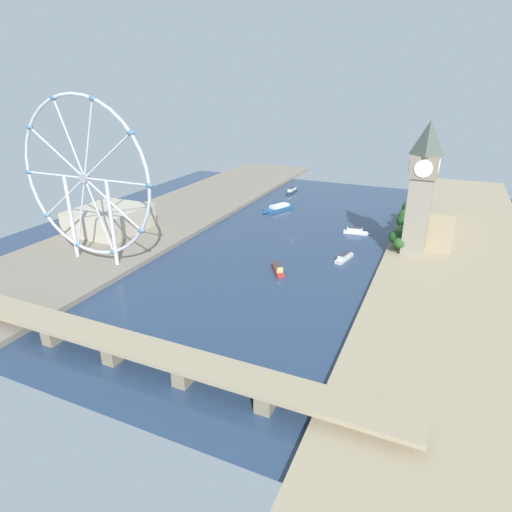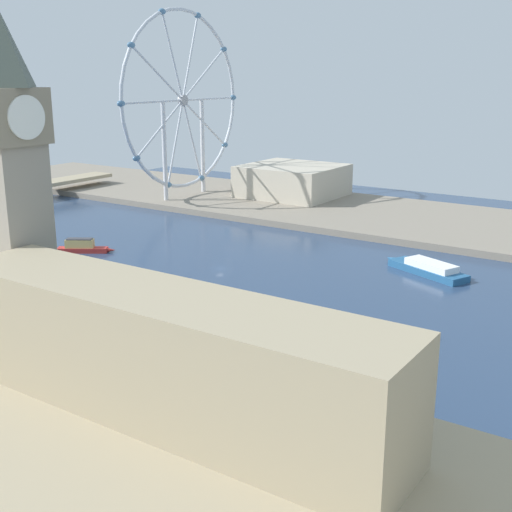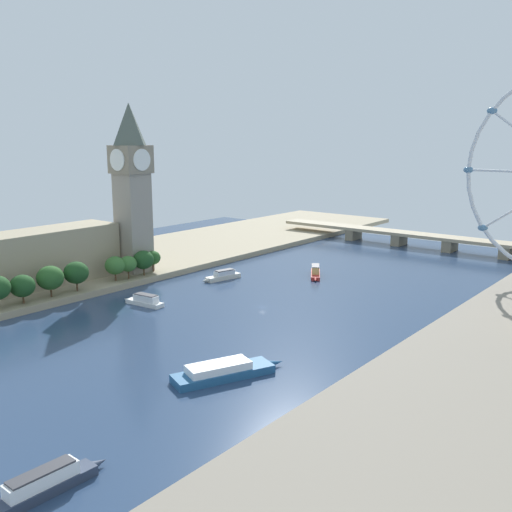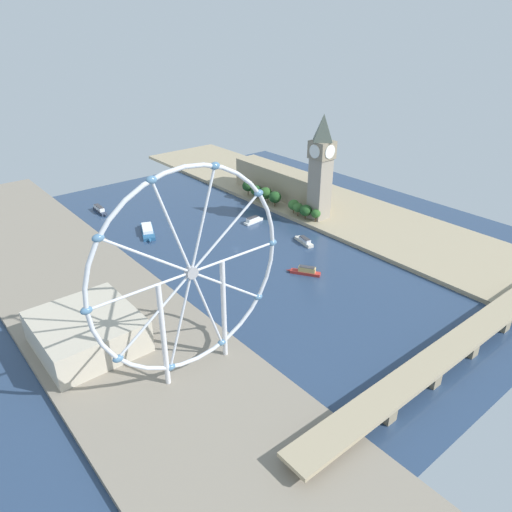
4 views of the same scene
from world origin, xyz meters
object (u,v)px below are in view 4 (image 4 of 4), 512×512
object	(u,v)px
tour_boat_4	(148,231)
river_bridge	(447,354)
riverside_hall	(87,331)
parliament_block	(281,182)
tour_boat_1	(305,271)
tour_boat_2	(100,210)
ferris_wheel	(192,274)
clock_tower	(321,166)
tour_boat_0	(253,220)
tour_boat_3	(304,241)

from	to	relation	value
tour_boat_4	river_bridge	bearing A→B (deg)	31.81
riverside_hall	tour_boat_4	size ratio (longest dim) A/B	1.42
parliament_block	tour_boat_1	world-z (taller)	parliament_block
river_bridge	tour_boat_1	bearing A→B (deg)	-96.38
tour_boat_1	tour_boat_2	world-z (taller)	tour_boat_1
riverside_hall	tour_boat_4	distance (m)	146.90
ferris_wheel	tour_boat_4	xyz separation A→B (m)	(-60.25, -163.01, -52.58)
clock_tower	riverside_hall	xyz separation A→B (m)	(215.10, 44.89, -35.33)
riverside_hall	tour_boat_0	xyz separation A→B (m)	(-171.53, -76.44, -9.55)
riverside_hall	parliament_block	bearing A→B (deg)	-155.15
parliament_block	tour_boat_3	world-z (taller)	parliament_block
parliament_block	tour_boat_3	size ratio (longest dim) A/B	4.60
ferris_wheel	river_bridge	xyz separation A→B (m)	(-96.95, 72.88, -47.71)
ferris_wheel	river_bridge	world-z (taller)	ferris_wheel
tour_boat_3	tour_boat_4	size ratio (longest dim) A/B	0.64
parliament_block	tour_boat_3	bearing A→B (deg)	58.24
tour_boat_2	parliament_block	bearing A→B (deg)	64.98
tour_boat_2	tour_boat_4	bearing A→B (deg)	11.12
tour_boat_0	riverside_hall	bearing A→B (deg)	-161.84
riverside_hall	tour_boat_2	size ratio (longest dim) A/B	2.03
clock_tower	parliament_block	xyz separation A→B (m)	(-12.60, -60.56, -31.00)
tour_boat_2	river_bridge	bearing A→B (deg)	10.83
tour_boat_1	tour_boat_2	bearing A→B (deg)	-15.61
clock_tower	river_bridge	bearing A→B (deg)	63.20
riverside_hall	tour_boat_4	world-z (taller)	riverside_hall
parliament_block	tour_boat_1	bearing A→B (deg)	54.40
tour_boat_1	tour_boat_2	size ratio (longest dim) A/B	0.86
ferris_wheel	riverside_hall	size ratio (longest dim) A/B	1.96
tour_boat_2	tour_boat_3	xyz separation A→B (m)	(-92.84, 157.59, -0.42)
riverside_hall	tour_boat_2	world-z (taller)	riverside_hall
tour_boat_1	tour_boat_3	xyz separation A→B (m)	(-33.16, -34.95, -0.33)
riverside_hall	river_bridge	distance (m)	179.26
tour_boat_2	tour_boat_4	xyz separation A→B (m)	(-10.74, 66.17, -0.32)
parliament_block	ferris_wheel	distance (m)	251.99
parliament_block	tour_boat_1	distance (m)	146.96
clock_tower	tour_boat_0	xyz separation A→B (m)	(43.57, -31.55, -44.88)
tour_boat_0	tour_boat_4	size ratio (longest dim) A/B	0.60
ferris_wheel	tour_boat_4	size ratio (longest dim) A/B	2.78
tour_boat_4	tour_boat_1	bearing A→B (deg)	44.14
clock_tower	ferris_wheel	xyz separation A→B (m)	(181.77, 95.07, 7.70)
riverside_hall	tour_boat_1	world-z (taller)	riverside_hall
parliament_block	tour_boat_0	bearing A→B (deg)	27.32
clock_tower	tour_boat_3	world-z (taller)	clock_tower
tour_boat_4	ferris_wheel	bearing A→B (deg)	2.69
tour_boat_1	tour_boat_4	distance (m)	135.52
parliament_block	tour_boat_1	size ratio (longest dim) A/B	4.90
riverside_hall	tour_boat_3	distance (m)	177.25
tour_boat_2	tour_boat_4	distance (m)	67.04
parliament_block	tour_boat_3	distance (m)	99.81
river_bridge	tour_boat_0	xyz separation A→B (m)	(-41.26, -199.49, -4.87)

